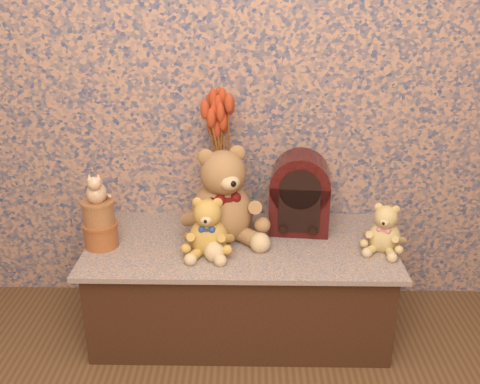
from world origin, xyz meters
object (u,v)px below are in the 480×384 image
(cathedral_radio, at_px, (300,192))
(cat_figurine, at_px, (96,186))
(biscuit_tin_lower, at_px, (101,235))
(teddy_large, at_px, (221,190))
(ceramic_vase, at_px, (221,206))
(teddy_small, at_px, (385,225))
(teddy_medium, at_px, (208,223))

(cathedral_radio, height_order, cat_figurine, cathedral_radio)
(biscuit_tin_lower, xyz_separation_m, cat_figurine, (0.00, 0.00, 0.21))
(teddy_large, xyz_separation_m, cat_figurine, (-0.48, -0.09, 0.05))
(cat_figurine, bearing_deg, biscuit_tin_lower, 0.00)
(cathedral_radio, xyz_separation_m, ceramic_vase, (-0.33, 0.02, -0.07))
(teddy_small, height_order, cat_figurine, cat_figurine)
(teddy_small, bearing_deg, ceramic_vase, -174.62)
(teddy_large, bearing_deg, teddy_medium, -132.58)
(teddy_large, relative_size, teddy_medium, 1.69)
(teddy_medium, relative_size, cat_figurine, 1.96)
(teddy_large, relative_size, cathedral_radio, 1.24)
(teddy_large, xyz_separation_m, cathedral_radio, (0.32, 0.08, -0.04))
(teddy_small, relative_size, ceramic_vase, 1.08)
(cathedral_radio, bearing_deg, biscuit_tin_lower, -162.40)
(teddy_small, relative_size, cathedral_radio, 0.62)
(teddy_small, xyz_separation_m, cathedral_radio, (-0.32, 0.18, 0.06))
(teddy_large, bearing_deg, ceramic_vase, 70.11)
(biscuit_tin_lower, height_order, cat_figurine, cat_figurine)
(teddy_large, bearing_deg, biscuit_tin_lower, 167.01)
(cathedral_radio, relative_size, cat_figurine, 2.67)
(teddy_medium, xyz_separation_m, biscuit_tin_lower, (-0.43, 0.04, -0.08))
(cathedral_radio, xyz_separation_m, biscuit_tin_lower, (-0.80, -0.17, -0.12))
(teddy_large, height_order, biscuit_tin_lower, teddy_large)
(ceramic_vase, height_order, cat_figurine, cat_figurine)
(teddy_small, distance_m, biscuit_tin_lower, 1.13)
(teddy_medium, distance_m, biscuit_tin_lower, 0.44)
(ceramic_vase, xyz_separation_m, biscuit_tin_lower, (-0.47, -0.19, -0.05))
(ceramic_vase, height_order, biscuit_tin_lower, ceramic_vase)
(ceramic_vase, bearing_deg, teddy_large, -86.21)
(teddy_large, bearing_deg, cathedral_radio, -10.26)
(teddy_large, relative_size, teddy_small, 2.00)
(teddy_small, distance_m, cathedral_radio, 0.37)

